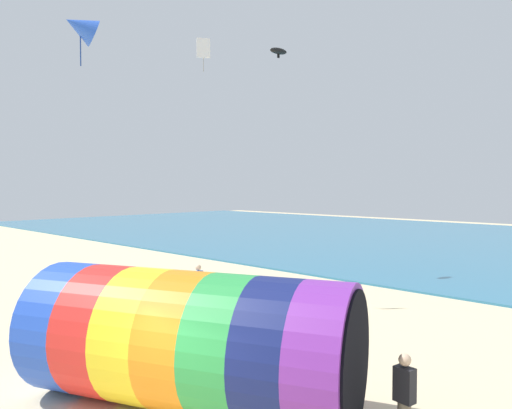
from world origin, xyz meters
name	(u,v)px	position (x,y,z in m)	size (l,w,h in m)	color
giant_inflatable_tube	(190,340)	(-1.38, 2.50, 1.45)	(7.50, 5.33, 2.89)	blue
kite_handler	(404,400)	(2.59, 4.18, 0.87)	(0.39, 0.27, 1.71)	#726651
kite_black_parafoil	(278,51)	(-10.12, 15.07, 11.44)	(0.61, 1.07, 0.53)	black
kite_white_diamond	(203,49)	(-8.30, 8.65, 9.98)	(0.38, 0.50, 1.30)	white
kite_blue_delta	(80,27)	(-5.38, 2.16, 8.72)	(0.98, 1.12, 1.46)	blue
bystander_mid_beach	(198,287)	(-7.76, 7.91, 0.87)	(0.32, 0.41, 1.71)	#383D56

